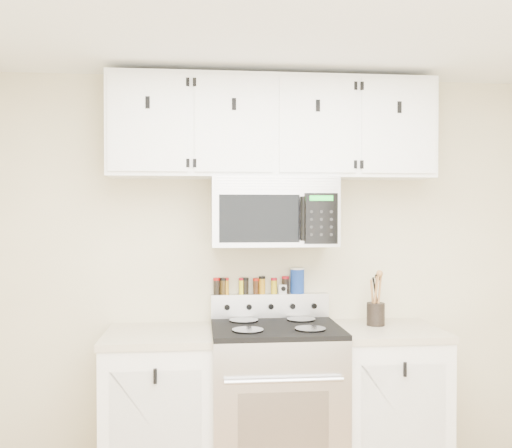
{
  "coord_description": "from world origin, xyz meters",
  "views": [
    {
      "loc": [
        -0.45,
        -1.94,
        1.62
      ],
      "look_at": [
        -0.12,
        1.45,
        1.56
      ],
      "focal_mm": 40.0,
      "sensor_mm": 36.0,
      "label": 1
    }
  ],
  "objects_px": {
    "salt_canister": "(297,280)",
    "microwave": "(273,212)",
    "range": "(276,402)",
    "utensil_crock": "(376,312)"
  },
  "relations": [
    {
      "from": "salt_canister",
      "to": "microwave",
      "type": "bearing_deg",
      "value": -138.91
    },
    {
      "from": "microwave",
      "to": "salt_canister",
      "type": "xyz_separation_m",
      "value": [
        0.18,
        0.16,
        -0.45
      ]
    },
    {
      "from": "range",
      "to": "microwave",
      "type": "distance_m",
      "value": 1.15
    },
    {
      "from": "range",
      "to": "salt_canister",
      "type": "bearing_deg",
      "value": 57.64
    },
    {
      "from": "microwave",
      "to": "range",
      "type": "bearing_deg",
      "value": -90.23
    },
    {
      "from": "utensil_crock",
      "to": "salt_canister",
      "type": "xyz_separation_m",
      "value": [
        -0.46,
        0.19,
        0.18
      ]
    },
    {
      "from": "range",
      "to": "microwave",
      "type": "xyz_separation_m",
      "value": [
        0.0,
        0.13,
        1.14
      ]
    },
    {
      "from": "range",
      "to": "salt_canister",
      "type": "distance_m",
      "value": 0.77
    },
    {
      "from": "salt_canister",
      "to": "utensil_crock",
      "type": "bearing_deg",
      "value": -22.6
    },
    {
      "from": "range",
      "to": "microwave",
      "type": "bearing_deg",
      "value": 89.77
    }
  ]
}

